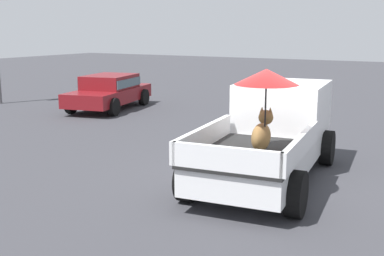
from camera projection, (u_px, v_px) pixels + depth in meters
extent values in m
plane|color=#38383D|center=(265.00, 180.00, 10.14)|extent=(80.00, 80.00, 0.00)
cylinder|color=black|center=(246.00, 140.00, 12.02)|extent=(0.83, 0.37, 0.80)
cylinder|color=black|center=(327.00, 148.00, 11.25)|extent=(0.83, 0.37, 0.80)
cylinder|color=black|center=(188.00, 180.00, 8.87)|extent=(0.83, 0.37, 0.80)
cylinder|color=black|center=(296.00, 194.00, 8.11)|extent=(0.83, 0.37, 0.80)
cube|color=white|center=(266.00, 154.00, 10.03)|extent=(5.17, 2.36, 0.50)
cube|color=white|center=(283.00, 106.00, 11.13)|extent=(2.30, 2.09, 1.08)
cube|color=#4C606B|center=(293.00, 92.00, 11.99)|extent=(0.25, 1.72, 0.64)
cube|color=black|center=(250.00, 153.00, 8.94)|extent=(2.99, 2.15, 0.06)
cube|color=white|center=(204.00, 137.00, 9.25)|extent=(2.79, 0.42, 0.40)
cube|color=white|center=(301.00, 146.00, 8.53)|extent=(2.79, 0.42, 0.40)
cube|color=white|center=(226.00, 159.00, 7.68)|extent=(0.31, 1.84, 0.40)
ellipsoid|color=olive|center=(261.00, 137.00, 8.95)|extent=(0.71, 0.40, 0.52)
sphere|color=olive|center=(266.00, 117.00, 9.16)|extent=(0.31, 0.31, 0.28)
cone|color=olive|center=(262.00, 110.00, 9.16)|extent=(0.10, 0.10, 0.12)
cone|color=olive|center=(270.00, 110.00, 9.10)|extent=(0.10, 0.10, 0.12)
cylinder|color=black|center=(265.00, 118.00, 8.79)|extent=(0.03, 0.03, 1.28)
cone|color=red|center=(266.00, 77.00, 8.64)|extent=(1.27, 1.27, 0.28)
cylinder|color=black|center=(114.00, 107.00, 17.53)|extent=(0.69, 0.35, 0.66)
cylinder|color=black|center=(71.00, 105.00, 18.06)|extent=(0.69, 0.35, 0.66)
cylinder|color=black|center=(144.00, 97.00, 20.05)|extent=(0.69, 0.35, 0.66)
cylinder|color=black|center=(105.00, 95.00, 20.58)|extent=(0.69, 0.35, 0.66)
cube|color=maroon|center=(109.00, 95.00, 19.01)|extent=(4.57, 2.61, 0.52)
cube|color=maroon|center=(110.00, 82.00, 19.01)|extent=(2.39, 2.00, 0.56)
cube|color=#4C606B|center=(110.00, 82.00, 19.01)|extent=(2.34, 2.07, 0.32)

